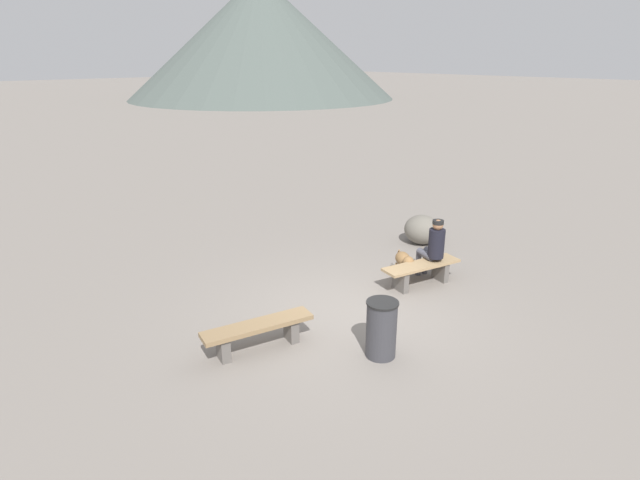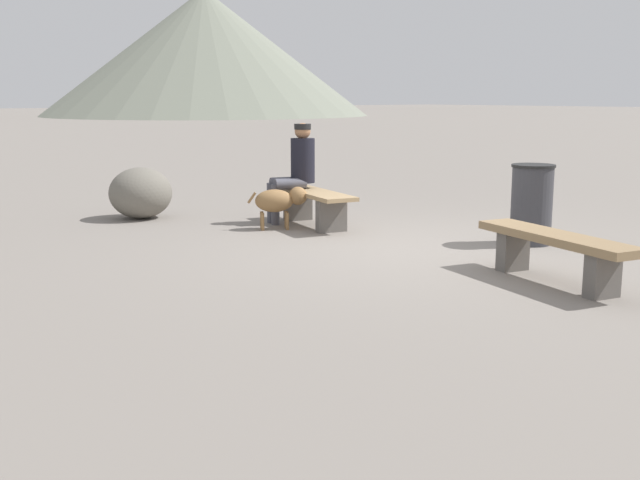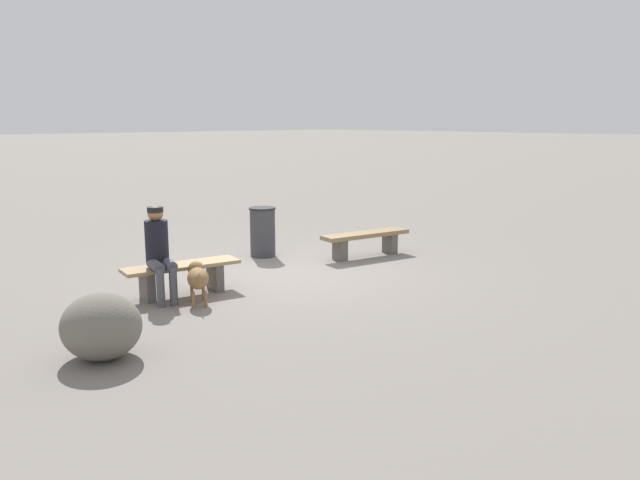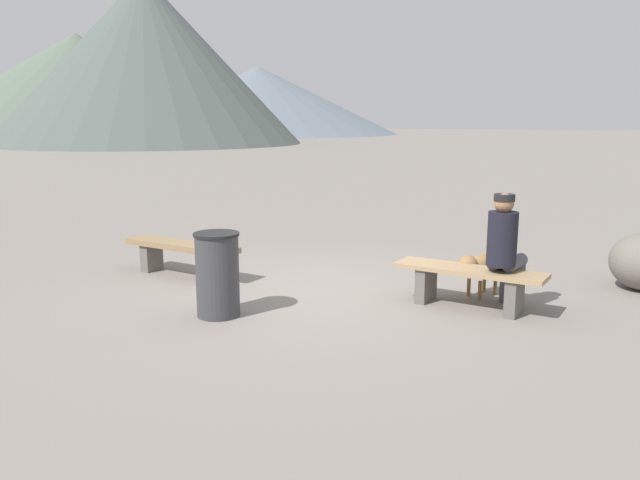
{
  "view_description": "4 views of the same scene",
  "coord_description": "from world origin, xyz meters",
  "px_view_note": "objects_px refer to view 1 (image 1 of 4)",
  "views": [
    {
      "loc": [
        -5.74,
        -5.83,
        4.39
      ],
      "look_at": [
        0.73,
        1.72,
        0.79
      ],
      "focal_mm": 28.72,
      "sensor_mm": 36.0,
      "label": 1
    },
    {
      "loc": [
        -6.08,
        5.98,
        1.69
      ],
      "look_at": [
        -0.53,
        1.8,
        0.38
      ],
      "focal_mm": 43.19,
      "sensor_mm": 36.0,
      "label": 2
    },
    {
      "loc": [
        6.69,
        7.79,
        2.52
      ],
      "look_at": [
        -0.87,
        -0.01,
        0.43
      ],
      "focal_mm": 35.36,
      "sensor_mm": 36.0,
      "label": 3
    },
    {
      "loc": [
        2.8,
        -7.05,
        2.14
      ],
      "look_at": [
        0.2,
        -0.09,
        0.68
      ],
      "focal_mm": 35.47,
      "sensor_mm": 36.0,
      "label": 4
    }
  ],
  "objects_px": {
    "seated_person": "(433,245)",
    "boulder": "(422,230)",
    "bench_left": "(258,331)",
    "trash_bin": "(381,329)",
    "dog": "(404,260)",
    "bench_right": "(421,270)"
  },
  "relations": [
    {
      "from": "bench_right",
      "to": "boulder",
      "type": "height_order",
      "value": "boulder"
    },
    {
      "from": "trash_bin",
      "to": "boulder",
      "type": "xyz_separation_m",
      "value": [
        4.47,
        2.8,
        -0.1
      ]
    },
    {
      "from": "bench_left",
      "to": "dog",
      "type": "relative_size",
      "value": 2.62
    },
    {
      "from": "bench_left",
      "to": "seated_person",
      "type": "xyz_separation_m",
      "value": [
        4.22,
        -0.1,
        0.43
      ]
    },
    {
      "from": "bench_left",
      "to": "seated_person",
      "type": "distance_m",
      "value": 4.24
    },
    {
      "from": "bench_left",
      "to": "trash_bin",
      "type": "height_order",
      "value": "trash_bin"
    },
    {
      "from": "seated_person",
      "to": "boulder",
      "type": "xyz_separation_m",
      "value": [
        1.59,
        1.54,
        -0.41
      ]
    },
    {
      "from": "bench_right",
      "to": "trash_bin",
      "type": "xyz_separation_m",
      "value": [
        -2.52,
        -1.25,
        0.14
      ]
    },
    {
      "from": "trash_bin",
      "to": "boulder",
      "type": "relative_size",
      "value": 1.04
    },
    {
      "from": "trash_bin",
      "to": "bench_left",
      "type": "bearing_deg",
      "value": 134.29
    },
    {
      "from": "bench_left",
      "to": "bench_right",
      "type": "relative_size",
      "value": 1.05
    },
    {
      "from": "bench_left",
      "to": "boulder",
      "type": "height_order",
      "value": "boulder"
    },
    {
      "from": "bench_right",
      "to": "trash_bin",
      "type": "distance_m",
      "value": 2.81
    },
    {
      "from": "dog",
      "to": "trash_bin",
      "type": "distance_m",
      "value": 3.12
    },
    {
      "from": "bench_left",
      "to": "trash_bin",
      "type": "distance_m",
      "value": 1.92
    },
    {
      "from": "trash_bin",
      "to": "boulder",
      "type": "height_order",
      "value": "trash_bin"
    },
    {
      "from": "bench_right",
      "to": "trash_bin",
      "type": "relative_size",
      "value": 1.89
    },
    {
      "from": "bench_left",
      "to": "dog",
      "type": "height_order",
      "value": "dog"
    },
    {
      "from": "bench_left",
      "to": "seated_person",
      "type": "bearing_deg",
      "value": 9.86
    },
    {
      "from": "bench_left",
      "to": "bench_right",
      "type": "xyz_separation_m",
      "value": [
        3.86,
        -0.12,
        -0.01
      ]
    },
    {
      "from": "seated_person",
      "to": "dog",
      "type": "relative_size",
      "value": 1.92
    },
    {
      "from": "trash_bin",
      "to": "bench_right",
      "type": "bearing_deg",
      "value": 26.39
    }
  ]
}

